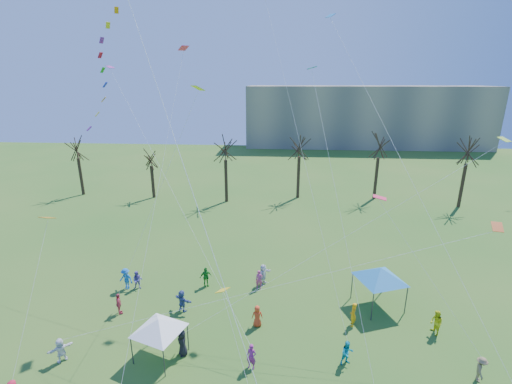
# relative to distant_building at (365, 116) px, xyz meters

# --- Properties ---
(distant_building) EXTENTS (60.00, 14.00, 15.00)m
(distant_building) POSITION_rel_distant_building_xyz_m (0.00, 0.00, 0.00)
(distant_building) COLOR gray
(distant_building) RESTS_ON ground
(bare_tree_row) EXTENTS (68.73, 8.11, 9.51)m
(bare_tree_row) POSITION_rel_distant_building_xyz_m (-16.58, -45.58, -0.98)
(bare_tree_row) COLOR black
(bare_tree_row) RESTS_ON ground
(big_box_kite) EXTENTS (5.50, 5.88, 23.92)m
(big_box_kite) POSITION_rel_distant_building_xyz_m (-29.25, -76.92, 10.33)
(big_box_kite) COLOR red
(big_box_kite) RESTS_ON ground
(canopy_tent_white) EXTENTS (3.47, 3.47, 2.76)m
(canopy_tent_white) POSITION_rel_distant_building_xyz_m (-28.34, -76.90, -5.16)
(canopy_tent_white) COLOR #3F3F44
(canopy_tent_white) RESTS_ON ground
(canopy_tent_blue) EXTENTS (4.08, 4.08, 3.26)m
(canopy_tent_blue) POSITION_rel_distant_building_xyz_m (-13.58, -70.53, -4.74)
(canopy_tent_blue) COLOR #3F3F44
(canopy_tent_blue) RESTS_ON ground
(festival_crowd) EXTENTS (26.40, 15.11, 1.85)m
(festival_crowd) POSITION_rel_distant_building_xyz_m (-23.59, -74.86, -6.64)
(festival_crowd) COLOR red
(festival_crowd) RESTS_ON ground
(small_kites_aloft) EXTENTS (30.67, 19.09, 32.00)m
(small_kites_aloft) POSITION_rel_distant_building_xyz_m (-22.52, -71.38, 5.60)
(small_kites_aloft) COLOR orange
(small_kites_aloft) RESTS_ON ground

